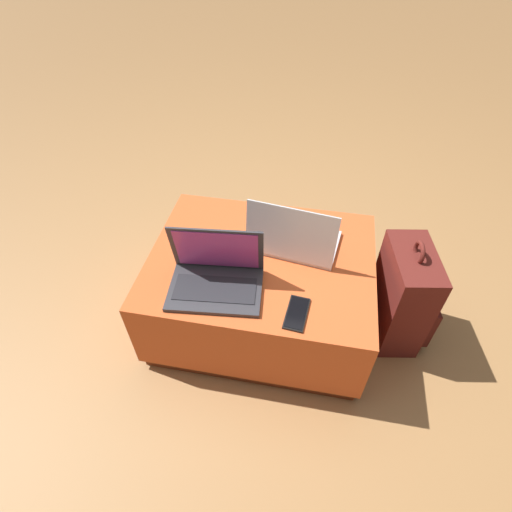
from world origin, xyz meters
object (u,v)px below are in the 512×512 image
object	(u,v)px
cell_phone	(297,313)
backpack	(404,297)
laptop_far	(293,239)
laptop_near	(216,275)

from	to	relation	value
cell_phone	backpack	xyz separation A→B (m)	(0.42, 0.29, -0.17)
laptop_far	backpack	xyz separation A→B (m)	(0.48, -0.04, -0.21)
laptop_near	cell_phone	distance (m)	0.32
laptop_near	laptop_far	xyz separation A→B (m)	(0.25, 0.24, 0.00)
laptop_far	backpack	bearing A→B (deg)	-176.28
laptop_near	laptop_far	bearing A→B (deg)	38.39
laptop_far	cell_phone	world-z (taller)	laptop_far
laptop_far	laptop_near	bearing A→B (deg)	52.26
laptop_near	laptop_far	size ratio (longest dim) A/B	0.95
cell_phone	laptop_far	bearing A→B (deg)	-75.37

